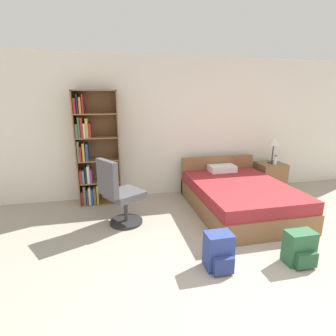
# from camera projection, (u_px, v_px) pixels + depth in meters

# --- Properties ---
(ground_plane) EXTENTS (14.00, 14.00, 0.00)m
(ground_plane) POSITION_uv_depth(u_px,v_px,m) (284.00, 310.00, 2.36)
(ground_plane) COLOR #A39989
(wall_back) EXTENTS (9.00, 0.06, 2.60)m
(wall_back) POSITION_uv_depth(u_px,v_px,m) (186.00, 127.00, 5.07)
(wall_back) COLOR silver
(wall_back) RESTS_ON ground_plane
(bookshelf) EXTENTS (0.73, 0.33, 1.98)m
(bookshelf) POSITION_uv_depth(u_px,v_px,m) (92.00, 153.00, 4.54)
(bookshelf) COLOR brown
(bookshelf) RESTS_ON ground_plane
(bed) EXTENTS (1.46, 2.01, 0.74)m
(bed) POSITION_uv_depth(u_px,v_px,m) (238.00, 196.00, 4.41)
(bed) COLOR brown
(bed) RESTS_ON ground_plane
(office_chair) EXTENTS (0.72, 0.68, 1.03)m
(office_chair) POSITION_uv_depth(u_px,v_px,m) (120.00, 195.00, 3.82)
(office_chair) COLOR #232326
(office_chair) RESTS_ON ground_plane
(nightstand) EXTENTS (0.52, 0.49, 0.58)m
(nightstand) POSITION_uv_depth(u_px,v_px,m) (270.00, 177.00, 5.34)
(nightstand) COLOR brown
(nightstand) RESTS_ON ground_plane
(table_lamp) EXTENTS (0.22, 0.22, 0.54)m
(table_lamp) POSITION_uv_depth(u_px,v_px,m) (274.00, 142.00, 5.17)
(table_lamp) COLOR #333333
(table_lamp) RESTS_ON nightstand
(water_bottle) EXTENTS (0.06, 0.06, 0.19)m
(water_bottle) POSITION_uv_depth(u_px,v_px,m) (275.00, 160.00, 5.13)
(water_bottle) COLOR silver
(water_bottle) RESTS_ON nightstand
(backpack_green) EXTENTS (0.33, 0.26, 0.39)m
(backpack_green) POSITION_uv_depth(u_px,v_px,m) (300.00, 249.00, 2.98)
(backpack_green) COLOR #2D603D
(backpack_green) RESTS_ON ground_plane
(backpack_blue) EXTENTS (0.29, 0.30, 0.42)m
(backpack_blue) POSITION_uv_depth(u_px,v_px,m) (219.00, 252.00, 2.89)
(backpack_blue) COLOR navy
(backpack_blue) RESTS_ON ground_plane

